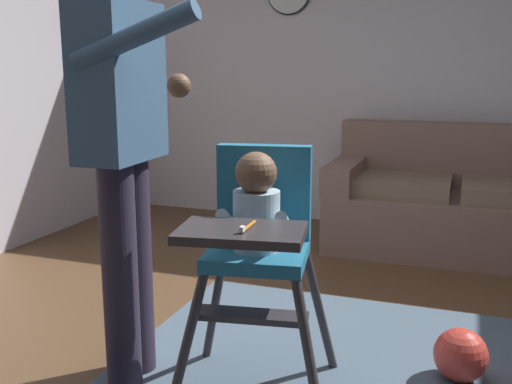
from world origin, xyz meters
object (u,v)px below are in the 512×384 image
Objects in this scene: couch at (457,203)px; adult_standing at (124,147)px; toy_ball at (461,355)px; high_chair at (258,228)px.

couch is 2.65m from adult_standing.
couch is 7.87× the size of toy_ball.
couch is at bearing 92.42° from toy_ball.
high_chair is at bearing -151.86° from toy_ball.
toy_ball is (0.08, -1.87, -0.22)m from couch.
couch is 1.02× the size of adult_standing.
high_chair is at bearing 0.18° from adult_standing.
high_chair is 1.01m from toy_ball.
couch is 2.38m from high_chair.
couch is 1.77× the size of high_chair.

